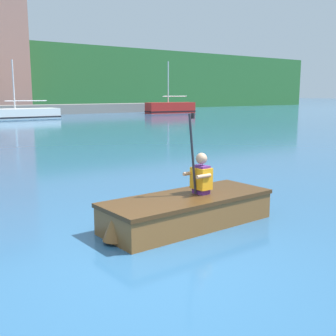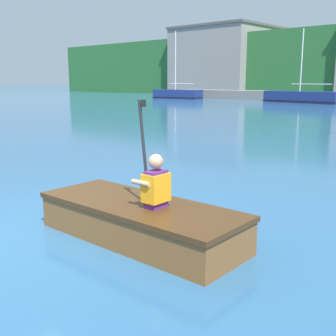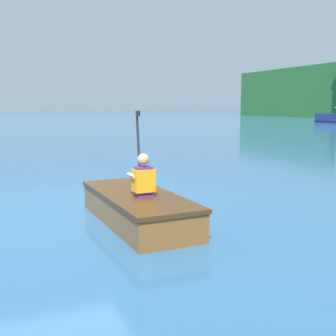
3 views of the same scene
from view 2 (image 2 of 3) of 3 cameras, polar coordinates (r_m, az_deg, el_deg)
name	(u,v)px [view 2 (image 2 of 3)]	position (r m, az deg, el deg)	size (l,w,h in m)	color
ground_plane	(11,235)	(5.64, -20.55, -8.46)	(300.00, 300.00, 0.00)	#28567F
waterfront_warehouse_left	(227,61)	(60.13, 8.03, 14.10)	(11.96, 11.95, 8.90)	gray
moored_boat_dock_west_end	(177,94)	(44.71, 1.28, 9.95)	(5.38, 2.51, 6.83)	navy
moored_boat_dock_west_inner	(303,97)	(38.31, 17.81, 9.10)	(6.90, 2.68, 6.16)	navy
rowboat_foreground	(138,218)	(5.11, -4.14, -6.79)	(2.77, 1.07, 0.45)	brown
person_paddler	(155,183)	(4.78, -1.74, -2.10)	(0.37, 0.36, 1.22)	#592672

